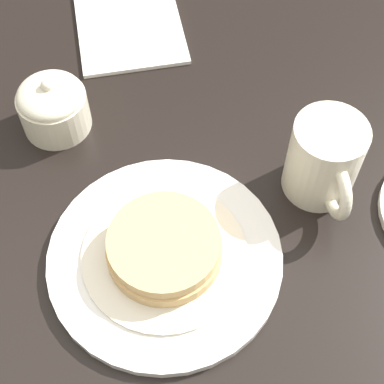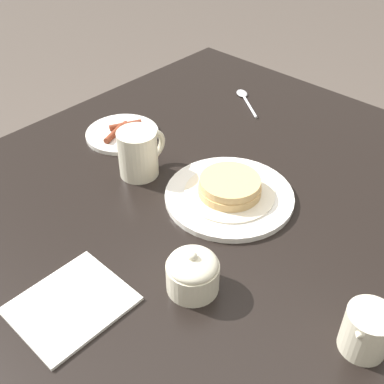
{
  "view_description": "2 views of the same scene",
  "coord_description": "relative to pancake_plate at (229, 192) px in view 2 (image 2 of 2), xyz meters",
  "views": [
    {
      "loc": [
        0.3,
        -0.05,
        1.32
      ],
      "look_at": [
        -0.05,
        0.01,
        0.77
      ],
      "focal_mm": 55.0,
      "sensor_mm": 36.0,
      "label": 1
    },
    {
      "loc": [
        -0.58,
        -0.48,
        1.35
      ],
      "look_at": [
        -0.05,
        0.01,
        0.77
      ],
      "focal_mm": 45.0,
      "sensor_mm": 36.0,
      "label": 2
    }
  ],
  "objects": [
    {
      "name": "pancake_plate",
      "position": [
        0.0,
        0.0,
        0.0
      ],
      "size": [
        0.26,
        0.26,
        0.05
      ],
      "color": "white",
      "rests_on": "dining_table"
    },
    {
      "name": "dining_table",
      "position": [
        -0.01,
        0.03,
        -0.14
      ],
      "size": [
        1.13,
        1.02,
        0.74
      ],
      "color": "black",
      "rests_on": "ground_plane"
    },
    {
      "name": "sugar_bowl",
      "position": [
        -0.22,
        -0.1,
        0.02
      ],
      "size": [
        0.09,
        0.09,
        0.08
      ],
      "color": "beige",
      "rests_on": "dining_table"
    },
    {
      "name": "spoon",
      "position": [
        0.35,
        0.23,
        -0.01
      ],
      "size": [
        0.1,
        0.13,
        0.01
      ],
      "color": "silver",
      "rests_on": "dining_table"
    },
    {
      "name": "side_plate_bacon",
      "position": [
        0.01,
        0.33,
        -0.01
      ],
      "size": [
        0.17,
        0.17,
        0.02
      ],
      "color": "silver",
      "rests_on": "dining_table"
    },
    {
      "name": "napkin",
      "position": [
        -0.37,
        0.01,
        -0.01
      ],
      "size": [
        0.17,
        0.15,
        0.01
      ],
      "color": "silver",
      "rests_on": "dining_table"
    },
    {
      "name": "creamer_pitcher",
      "position": [
        -0.13,
        -0.35,
        0.02
      ],
      "size": [
        0.1,
        0.07,
        0.08
      ],
      "color": "beige",
      "rests_on": "dining_table"
    },
    {
      "name": "coffee_mug",
      "position": [
        -0.06,
        0.19,
        0.04
      ],
      "size": [
        0.12,
        0.08,
        0.1
      ],
      "color": "beige",
      "rests_on": "dining_table"
    }
  ]
}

